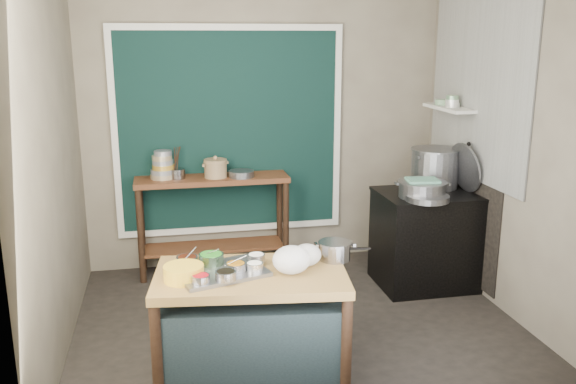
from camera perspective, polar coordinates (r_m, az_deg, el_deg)
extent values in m
cube|color=black|center=(5.04, 0.87, -12.25)|extent=(3.50, 3.00, 0.02)
cube|color=#756C5A|center=(6.04, -2.22, 6.31)|extent=(3.50, 0.02, 2.80)
cube|color=#756C5A|center=(4.54, -21.32, 2.64)|extent=(0.02, 3.00, 2.80)
cube|color=#756C5A|center=(5.25, 20.08, 4.22)|extent=(0.02, 3.00, 2.80)
cube|color=black|center=(5.97, -5.48, 5.66)|extent=(2.10, 0.02, 1.90)
cube|color=#B2B2AA|center=(5.66, 17.34, 9.71)|extent=(0.02, 1.70, 1.70)
cube|color=black|center=(5.94, 16.10, -1.30)|extent=(0.01, 1.30, 1.30)
cube|color=beige|center=(5.90, 14.85, 7.60)|extent=(0.22, 0.70, 0.03)
cube|color=olive|center=(4.17, -3.43, -12.32)|extent=(1.33, 0.87, 0.75)
cube|color=#5B321A|center=(5.96, -6.99, -3.04)|extent=(1.45, 0.40, 0.95)
cube|color=black|center=(5.76, 12.92, -4.43)|extent=(0.90, 0.68, 0.85)
cube|color=black|center=(5.64, 13.17, -0.19)|extent=(0.92, 0.69, 0.03)
cube|color=gray|center=(4.01, -6.34, -7.45)|extent=(0.66, 0.55, 0.03)
cylinder|color=gray|center=(3.95, -9.38, -7.23)|extent=(0.15, 0.15, 0.06)
cylinder|color=gray|center=(4.10, -9.42, -6.38)|extent=(0.14, 0.14, 0.06)
cylinder|color=silver|center=(3.98, -3.15, -6.96)|extent=(0.11, 0.11, 0.05)
cylinder|color=gray|center=(3.96, -4.92, -7.02)|extent=(0.13, 0.13, 0.06)
cylinder|color=gray|center=(4.11, -7.20, -6.22)|extent=(0.17, 0.17, 0.07)
cylinder|color=gray|center=(4.12, -2.99, -6.18)|extent=(0.12, 0.12, 0.05)
cylinder|color=gray|center=(3.84, -5.84, -7.76)|extent=(0.13, 0.13, 0.06)
cylinder|color=gray|center=(3.81, -8.18, -8.05)|extent=(0.12, 0.12, 0.05)
cylinder|color=gold|center=(3.92, -9.73, -7.47)|extent=(0.34, 0.34, 0.10)
ellipsoid|color=white|center=(3.96, 0.33, -6.36)|extent=(0.29, 0.26, 0.19)
ellipsoid|color=white|center=(4.10, 1.75, -5.91)|extent=(0.22, 0.19, 0.15)
cylinder|color=tan|center=(5.85, -11.57, 1.49)|extent=(0.23, 0.23, 0.04)
cylinder|color=gray|center=(5.84, -11.59, 1.91)|extent=(0.22, 0.22, 0.04)
cylinder|color=gold|center=(5.83, -11.61, 2.33)|extent=(0.21, 0.21, 0.04)
cylinder|color=gray|center=(5.82, -11.63, 2.75)|extent=(0.20, 0.20, 0.04)
cylinder|color=tan|center=(5.81, -11.65, 3.18)|extent=(0.19, 0.19, 0.04)
cylinder|color=gray|center=(5.80, -11.67, 3.60)|extent=(0.17, 0.17, 0.04)
cylinder|color=gray|center=(5.81, -10.34, 1.71)|extent=(0.17, 0.17, 0.09)
cylinder|color=gray|center=(5.80, -4.39, 1.70)|extent=(0.29, 0.29, 0.06)
cylinder|color=gray|center=(5.69, 16.23, 2.21)|extent=(0.16, 0.47, 0.45)
cube|color=#569075|center=(5.42, 12.48, 1.09)|extent=(0.30, 0.24, 0.02)
cylinder|color=gray|center=(5.35, 12.89, -0.53)|extent=(0.38, 0.38, 0.05)
cylinder|color=silver|center=(5.85, 15.09, 7.86)|extent=(0.13, 0.13, 0.04)
cylinder|color=silver|center=(5.84, 15.11, 8.20)|extent=(0.12, 0.12, 0.04)
cylinder|color=gray|center=(5.84, 15.13, 8.54)|extent=(0.11, 0.11, 0.04)
cylinder|color=gray|center=(6.03, 14.22, 8.15)|extent=(0.15, 0.15, 0.05)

